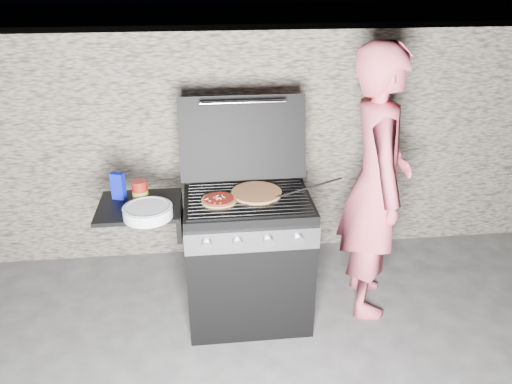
{
  "coord_description": "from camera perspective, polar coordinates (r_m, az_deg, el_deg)",
  "views": [
    {
      "loc": [
        -0.26,
        -2.78,
        2.28
      ],
      "look_at": [
        0.05,
        0.0,
        0.95
      ],
      "focal_mm": 35.0,
      "sensor_mm": 36.0,
      "label": 1
    }
  ],
  "objects": [
    {
      "name": "blue_carton",
      "position": [
        3.2,
        -15.48,
        0.67
      ],
      "size": [
        0.09,
        0.07,
        0.17
      ],
      "primitive_type": "cube",
      "rotation": [
        0.0,
        0.0,
        -0.36
      ],
      "color": "#07139F",
      "rests_on": "gas_grill"
    },
    {
      "name": "pizza_plain",
      "position": [
        3.16,
        0.07,
        -0.08
      ],
      "size": [
        0.34,
        0.34,
        0.02
      ],
      "primitive_type": "cylinder",
      "rotation": [
        0.0,
        0.0,
        0.07
      ],
      "color": "#E79F61",
      "rests_on": "gas_grill"
    },
    {
      "name": "stone_wall",
      "position": [
        4.08,
        -2.33,
        5.65
      ],
      "size": [
        8.0,
        0.35,
        1.8
      ],
      "primitive_type": "cube",
      "color": "#A39782",
      "rests_on": "ground"
    },
    {
      "name": "sauce_jar",
      "position": [
        3.13,
        -13.11,
        0.04
      ],
      "size": [
        0.12,
        0.12,
        0.14
      ],
      "primitive_type": "cylinder",
      "rotation": [
        0.0,
        0.0,
        -0.28
      ],
      "color": "maroon",
      "rests_on": "gas_grill"
    },
    {
      "name": "person",
      "position": [
        3.36,
        13.56,
        0.8
      ],
      "size": [
        0.53,
        0.73,
        1.85
      ],
      "primitive_type": "imported",
      "rotation": [
        0.0,
        0.0,
        1.43
      ],
      "color": "#E0576A",
      "rests_on": "ground"
    },
    {
      "name": "pizza_topped",
      "position": [
        3.07,
        -4.26,
        -0.87
      ],
      "size": [
        0.25,
        0.25,
        0.02
      ],
      "primitive_type": null,
      "rotation": [
        0.0,
        0.0,
        -0.15
      ],
      "color": "#AD683B",
      "rests_on": "gas_grill"
    },
    {
      "name": "gas_grill",
      "position": [
        3.33,
        -5.19,
        -7.95
      ],
      "size": [
        1.34,
        0.79,
        0.91
      ],
      "primitive_type": null,
      "color": "black",
      "rests_on": "ground"
    },
    {
      "name": "ground",
      "position": [
        3.61,
        -0.81,
        -13.79
      ],
      "size": [
        50.0,
        50.0,
        0.0
      ],
      "primitive_type": "plane",
      "color": "#43413F"
    },
    {
      "name": "tongs",
      "position": [
        3.14,
        5.67,
        0.45
      ],
      "size": [
        0.49,
        0.1,
        0.1
      ],
      "primitive_type": "cylinder",
      "rotation": [
        0.0,
        1.4,
        0.18
      ],
      "color": "black",
      "rests_on": "gas_grill"
    },
    {
      "name": "plate_stack",
      "position": [
        2.96,
        -12.26,
        -2.23
      ],
      "size": [
        0.37,
        0.37,
        0.07
      ],
      "primitive_type": "cylinder",
      "rotation": [
        0.0,
        0.0,
        -0.39
      ],
      "color": "silver",
      "rests_on": "gas_grill"
    }
  ]
}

